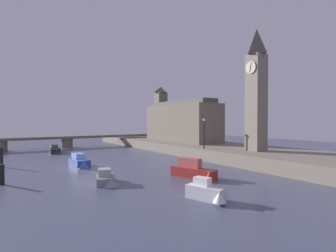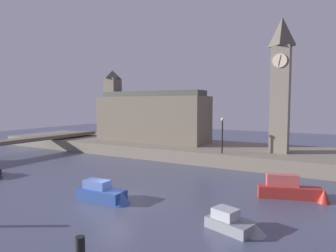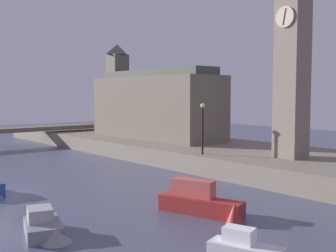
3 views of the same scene
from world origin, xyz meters
TOP-DOWN VIEW (x-y plane):
  - far_embankment at (0.00, 20.00)m, footprint 70.00×12.00m
  - clock_tower at (8.29, 18.84)m, footprint 2.15×2.20m
  - parliament_hall at (-10.20, 20.33)m, footprint 16.89×5.42m
  - streetlamp at (2.88, 15.04)m, footprint 0.36×0.36m
  - boat_cruiser_grey at (9.08, -0.65)m, footprint 3.59×2.19m
  - boat_dinghy_red at (11.16, 6.90)m, footprint 5.18×2.38m

SIDE VIEW (x-z plane):
  - boat_cruiser_grey at x=9.08m, z-range -0.17..1.00m
  - boat_dinghy_red at x=11.16m, z-range -0.29..1.54m
  - far_embankment at x=0.00m, z-range 0.00..1.50m
  - streetlamp at x=2.88m, z-range 1.99..5.98m
  - parliament_hall at x=-10.20m, z-range -0.23..10.51m
  - clock_tower at x=8.29m, z-range 1.76..16.83m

